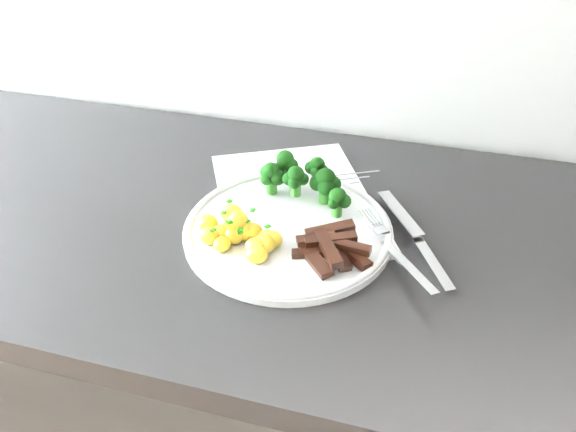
{
  "coord_description": "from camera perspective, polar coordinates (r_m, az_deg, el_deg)",
  "views": [
    {
      "loc": [
        0.04,
        1.06,
        1.37
      ],
      "look_at": [
        -0.13,
        1.66,
        0.92
      ],
      "focal_mm": 34.92,
      "sensor_mm": 36.0,
      "label": 1
    }
  ],
  "objects": [
    {
      "name": "plate",
      "position": [
        0.79,
        -0.0,
        -1.28
      ],
      "size": [
        0.29,
        0.29,
        0.02
      ],
      "color": "white",
      "rests_on": "counter"
    },
    {
      "name": "knife",
      "position": [
        0.77,
        13.5,
        -3.24
      ],
      "size": [
        0.12,
        0.2,
        0.02
      ],
      "color": "silver",
      "rests_on": "plate"
    },
    {
      "name": "potatoes",
      "position": [
        0.75,
        -4.63,
        -1.79
      ],
      "size": [
        0.12,
        0.09,
        0.04
      ],
      "color": "yellow",
      "rests_on": "plate"
    },
    {
      "name": "recipe_paper",
      "position": [
        0.85,
        0.8,
        1.55
      ],
      "size": [
        0.35,
        0.39,
        0.0
      ],
      "color": "white",
      "rests_on": "counter"
    },
    {
      "name": "fork",
      "position": [
        0.74,
        11.1,
        -3.72
      ],
      "size": [
        0.12,
        0.16,
        0.02
      ],
      "color": "silver",
      "rests_on": "plate"
    },
    {
      "name": "broccoli",
      "position": [
        0.83,
        1.82,
        3.89
      ],
      "size": [
        0.15,
        0.1,
        0.06
      ],
      "color": "#27631B",
      "rests_on": "plate"
    },
    {
      "name": "counter",
      "position": [
        1.12,
        2.55,
        -20.1
      ],
      "size": [
        2.37,
        0.59,
        0.89
      ],
      "color": "black",
      "rests_on": "ground"
    },
    {
      "name": "beef_strips",
      "position": [
        0.74,
        4.52,
        -3.13
      ],
      "size": [
        0.11,
        0.11,
        0.03
      ],
      "color": "black",
      "rests_on": "plate"
    }
  ]
}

